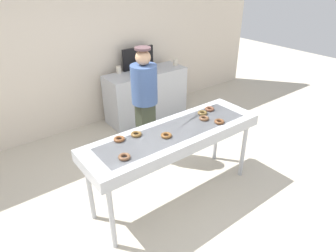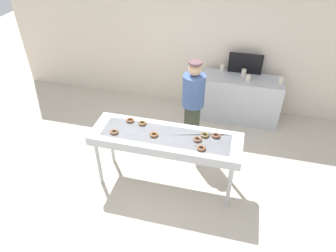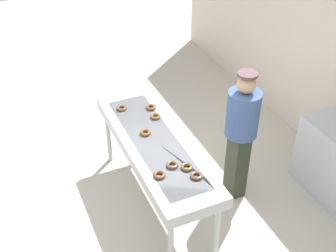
# 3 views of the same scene
# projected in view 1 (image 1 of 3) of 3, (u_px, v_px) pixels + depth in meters

# --- Properties ---
(ground_plane) EXTENTS (16.00, 16.00, 0.00)m
(ground_plane) POSITION_uv_depth(u_px,v_px,m) (174.00, 194.00, 3.80)
(ground_plane) COLOR beige
(back_wall) EXTENTS (8.00, 0.12, 2.81)m
(back_wall) POSITION_uv_depth(u_px,v_px,m) (80.00, 47.00, 4.87)
(back_wall) COLOR beige
(back_wall) RESTS_ON ground
(fryer_conveyor) EXTENTS (2.18, 0.66, 0.94)m
(fryer_conveyor) POSITION_uv_depth(u_px,v_px,m) (175.00, 137.00, 3.39)
(fryer_conveyor) COLOR #B7BABF
(fryer_conveyor) RESTS_ON ground
(chocolate_donut_0) EXTENTS (0.12, 0.12, 0.03)m
(chocolate_donut_0) POSITION_uv_depth(u_px,v_px,m) (124.00, 157.00, 2.87)
(chocolate_donut_0) COLOR brown
(chocolate_donut_0) RESTS_ON fryer_conveyor
(chocolate_donut_1) EXTENTS (0.15, 0.15, 0.03)m
(chocolate_donut_1) POSITION_uv_depth(u_px,v_px,m) (119.00, 139.00, 3.16)
(chocolate_donut_1) COLOR brown
(chocolate_donut_1) RESTS_ON fryer_conveyor
(chocolate_donut_2) EXTENTS (0.17, 0.17, 0.03)m
(chocolate_donut_2) POSITION_uv_depth(u_px,v_px,m) (136.00, 134.00, 3.25)
(chocolate_donut_2) COLOR brown
(chocolate_donut_2) RESTS_ON fryer_conveyor
(chocolate_donut_3) EXTENTS (0.17, 0.17, 0.03)m
(chocolate_donut_3) POSITION_uv_depth(u_px,v_px,m) (166.00, 135.00, 3.23)
(chocolate_donut_3) COLOR brown
(chocolate_donut_3) RESTS_ON fryer_conveyor
(chocolate_donut_4) EXTENTS (0.17, 0.17, 0.03)m
(chocolate_donut_4) POSITION_uv_depth(u_px,v_px,m) (204.00, 118.00, 3.59)
(chocolate_donut_4) COLOR brown
(chocolate_donut_4) RESTS_ON fryer_conveyor
(chocolate_donut_5) EXTENTS (0.13, 0.13, 0.03)m
(chocolate_donut_5) POSITION_uv_depth(u_px,v_px,m) (219.00, 122.00, 3.51)
(chocolate_donut_5) COLOR brown
(chocolate_donut_5) RESTS_ON fryer_conveyor
(chocolate_donut_6) EXTENTS (0.17, 0.17, 0.03)m
(chocolate_donut_6) POSITION_uv_depth(u_px,v_px,m) (210.00, 109.00, 3.82)
(chocolate_donut_6) COLOR brown
(chocolate_donut_6) RESTS_ON fryer_conveyor
(chocolate_donut_7) EXTENTS (0.16, 0.16, 0.03)m
(chocolate_donut_7) POSITION_uv_depth(u_px,v_px,m) (203.00, 113.00, 3.72)
(chocolate_donut_7) COLOR brown
(chocolate_donut_7) RESTS_ON fryer_conveyor
(worker_baker) EXTENTS (0.36, 0.36, 1.67)m
(worker_baker) POSITION_uv_depth(u_px,v_px,m) (145.00, 98.00, 4.12)
(worker_baker) COLOR #2F3527
(worker_baker) RESTS_ON ground
(prep_counter) EXTENTS (1.53, 0.56, 0.91)m
(prep_counter) POSITION_uv_depth(u_px,v_px,m) (146.00, 95.00, 5.54)
(prep_counter) COLOR #B7BABF
(prep_counter) RESTS_ON ground
(paper_cup_0) EXTENTS (0.09, 0.09, 0.12)m
(paper_cup_0) POSITION_uv_depth(u_px,v_px,m) (141.00, 67.00, 5.38)
(paper_cup_0) COLOR beige
(paper_cup_0) RESTS_ON prep_counter
(paper_cup_1) EXTENTS (0.09, 0.09, 0.12)m
(paper_cup_1) POSITION_uv_depth(u_px,v_px,m) (119.00, 70.00, 5.21)
(paper_cup_1) COLOR beige
(paper_cup_1) RESTS_ON prep_counter
(paper_cup_2) EXTENTS (0.09, 0.09, 0.12)m
(paper_cup_2) POSITION_uv_depth(u_px,v_px,m) (175.00, 62.00, 5.63)
(paper_cup_2) COLOR beige
(paper_cup_2) RESTS_ON prep_counter
(paper_cup_3) EXTENTS (0.09, 0.09, 0.12)m
(paper_cup_3) POSITION_uv_depth(u_px,v_px,m) (152.00, 69.00, 5.28)
(paper_cup_3) COLOR beige
(paper_cup_3) RESTS_ON prep_counter
(menu_display) EXTENTS (0.64, 0.04, 0.39)m
(menu_display) POSITION_uv_depth(u_px,v_px,m) (138.00, 58.00, 5.39)
(menu_display) COLOR black
(menu_display) RESTS_ON prep_counter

